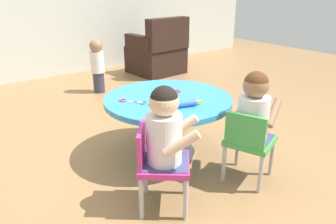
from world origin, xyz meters
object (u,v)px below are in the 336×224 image
Objects in this scene: armchair_dark at (158,53)px; rolling_pin at (187,103)px; craft_table at (168,110)px; seated_child_left at (165,129)px; child_chair_left at (159,163)px; toddler_standing at (97,64)px; craft_scissors at (140,102)px; seated_child_right at (254,109)px; child_chair_right at (249,141)px.

rolling_pin is at bearing -121.17° from armchair_dark.
armchair_dark is 2.80m from rolling_pin.
craft_table is 0.69m from seated_child_left.
child_chair_left is at bearing -131.91° from craft_table.
child_chair_left is 0.80× the size of toddler_standing.
rolling_pin is 1.69× the size of craft_scissors.
seated_child_left reaches higher than craft_table.
child_chair_left is (-0.45, -0.50, -0.08)m from craft_table.
craft_scissors is (-0.22, 0.27, -0.02)m from rolling_pin.
child_chair_right is at bearing -159.32° from seated_child_right.
seated_child_right is 0.81m from craft_scissors.
toddler_standing is at bearing 89.21° from seated_child_right.
child_chair_left is 1.05× the size of seated_child_right.
rolling_pin reaches higher than child_chair_left.
seated_child_right is (0.04, 0.01, 0.23)m from child_chair_right.
craft_table is 1.84× the size of child_chair_right.
rolling_pin is (-0.26, 0.39, -0.02)m from seated_child_right.
craft_table is 1.94× the size of seated_child_right.
toddler_standing is at bearing 88.35° from child_chair_right.
rolling_pin is at bearing 30.98° from child_chair_left.
toddler_standing is (0.28, 1.83, -0.03)m from craft_table.
armchair_dark is (1.85, 2.67, -0.22)m from seated_child_left.
toddler_standing is at bearing 81.95° from rolling_pin.
child_chair_left is 0.74m from seated_child_right.
seated_child_left is 1.00× the size of seated_child_right.
toddler_standing is (-1.15, -0.32, 0.05)m from armchair_dark.
child_chair_right is 2.48m from toddler_standing.
seated_child_right is at bearing -90.79° from toddler_standing.
seated_child_left is 0.58m from craft_scissors.
armchair_dark is at bearing 15.30° from toddler_standing.
seated_child_left is 3.26m from armchair_dark.
seated_child_right reaches higher than rolling_pin.
seated_child_left is 2.47m from toddler_standing.
child_chair_right is (0.66, -0.14, 0.00)m from child_chair_left.
child_chair_right is at bearing -56.21° from craft_scissors.
child_chair_right is at bearing -61.01° from rolling_pin.
craft_scissors is (-0.24, 0.02, 0.11)m from craft_table.
toddler_standing is 5.00× the size of craft_scissors.
seated_child_left is at bearing -128.52° from craft_table.
child_chair_left is 0.63× the size of armchair_dark.
craft_scissors is (-0.48, 0.65, -0.04)m from seated_child_right.
craft_scissors reaches higher than craft_table.
seated_child_right is at bearing -8.70° from seated_child_left.
child_chair_right is 0.23m from seated_child_right.
child_chair_left is at bearing -125.35° from armchair_dark.
seated_child_right reaches higher than child_chair_right.
seated_child_right is 0.47m from rolling_pin.
seated_child_left is 3.79× the size of craft_scissors.
child_chair_right is at bearing -113.67° from armchair_dark.
child_chair_right reaches higher than craft_scissors.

